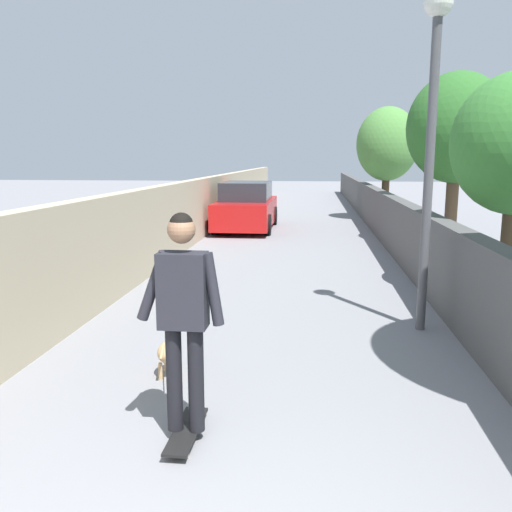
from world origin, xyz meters
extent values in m
plane|color=gray|center=(14.00, 0.00, 0.00)|extent=(80.00, 80.00, 0.00)
cube|color=tan|center=(12.00, 2.67, 0.85)|extent=(48.00, 0.30, 1.71)
cube|color=#4C4C4C|center=(12.00, -2.67, 0.67)|extent=(48.00, 0.30, 1.33)
cylinder|color=brown|center=(13.00, -4.26, 1.15)|extent=(0.32, 0.32, 2.30)
ellipsoid|color=#2D6628|center=(13.00, -4.26, 3.06)|extent=(2.51, 2.51, 2.81)
cylinder|color=brown|center=(7.50, -3.86, 0.94)|extent=(0.32, 0.32, 1.89)
cylinder|color=#473523|center=(19.00, -3.33, 1.07)|extent=(0.28, 0.28, 2.14)
ellipsoid|color=#4C843D|center=(19.00, -3.33, 2.82)|extent=(2.25, 2.25, 2.70)
cylinder|color=#4C4C51|center=(5.65, -2.12, 2.01)|extent=(0.12, 0.12, 4.02)
sphere|color=silver|center=(5.65, -2.12, 4.17)|extent=(0.36, 0.36, 0.36)
cube|color=black|center=(2.47, 0.37, 0.07)|extent=(0.80, 0.21, 0.02)
cylinder|color=beige|center=(2.75, 0.44, 0.03)|extent=(0.06, 0.03, 0.06)
cylinder|color=beige|center=(2.75, 0.30, 0.03)|extent=(0.06, 0.03, 0.06)
cylinder|color=beige|center=(2.19, 0.45, 0.03)|extent=(0.06, 0.03, 0.06)
cylinder|color=beige|center=(2.19, 0.31, 0.03)|extent=(0.06, 0.03, 0.06)
cylinder|color=black|center=(2.47, 0.46, 0.52)|extent=(0.13, 0.13, 0.88)
cylinder|color=black|center=(2.47, 0.28, 0.52)|extent=(0.13, 0.13, 0.88)
cube|color=#26262D|center=(2.47, 0.37, 1.26)|extent=(0.22, 0.38, 0.60)
cylinder|color=#26262D|center=(2.47, 0.61, 1.29)|extent=(0.09, 0.28, 0.58)
cylinder|color=#26262D|center=(2.47, 0.13, 1.28)|extent=(0.09, 0.18, 0.59)
sphere|color=#9E7051|center=(2.47, 0.37, 1.75)|extent=(0.22, 0.22, 0.22)
sphere|color=black|center=(2.47, 0.37, 1.78)|extent=(0.19, 0.19, 0.19)
ellipsoid|color=tan|center=(3.74, 0.86, 0.27)|extent=(0.34, 0.22, 0.22)
sphere|color=tan|center=(3.97, 0.86, 0.34)|extent=(0.15, 0.15, 0.15)
cone|color=black|center=(3.97, 0.90, 0.42)|extent=(0.05, 0.05, 0.06)
cone|color=black|center=(3.97, 0.82, 0.42)|extent=(0.05, 0.05, 0.06)
cylinder|color=tan|center=(3.85, 0.92, 0.09)|extent=(0.04, 0.04, 0.18)
cylinder|color=tan|center=(3.85, 0.80, 0.09)|extent=(0.04, 0.04, 0.18)
cylinder|color=tan|center=(3.63, 0.93, 0.09)|extent=(0.04, 0.04, 0.18)
cylinder|color=tan|center=(3.63, 0.81, 0.09)|extent=(0.04, 0.04, 0.18)
cylinder|color=tan|center=(3.52, 0.87, 0.35)|extent=(0.13, 0.03, 0.13)
cylinder|color=black|center=(3.10, 0.62, 0.73)|extent=(1.28, 0.50, 0.66)
cube|color=#B71414|center=(15.78, 1.52, 0.56)|extent=(4.26, 1.70, 0.80)
cube|color=#262B33|center=(15.78, 1.52, 1.24)|extent=(2.22, 1.50, 0.60)
cylinder|color=black|center=(17.10, 2.31, 0.32)|extent=(0.64, 0.22, 0.64)
cylinder|color=black|center=(17.10, 0.73, 0.32)|extent=(0.64, 0.22, 0.64)
cylinder|color=black|center=(14.45, 2.31, 0.32)|extent=(0.64, 0.22, 0.64)
cylinder|color=black|center=(14.45, 0.73, 0.32)|extent=(0.64, 0.22, 0.64)
camera|label=1|loc=(-1.54, -0.63, 2.28)|focal=37.62mm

